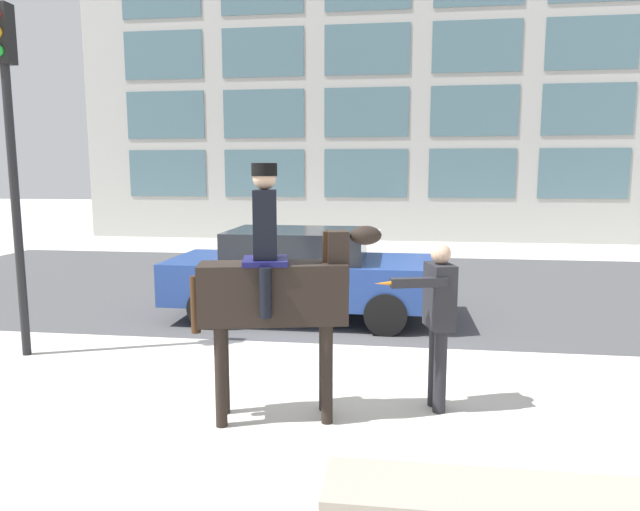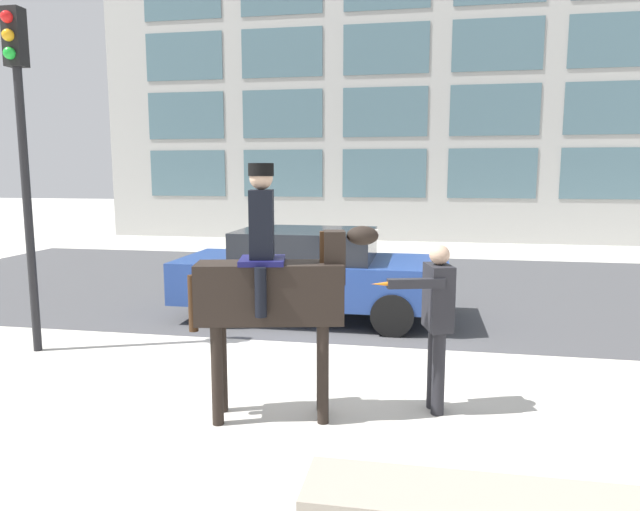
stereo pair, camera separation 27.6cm
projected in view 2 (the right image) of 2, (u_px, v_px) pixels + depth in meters
ground_plane at (314, 355)px, 7.58m from camera, size 80.00×80.00×0.00m
road_surface at (356, 285)px, 12.20m from camera, size 20.50×8.50×0.01m
mounted_horse_lead at (273, 286)px, 5.47m from camera, size 1.81×0.72×2.49m
pedestrian_bystander at (436, 315)px, 5.65m from camera, size 0.80×0.60×1.71m
street_car_near_lane at (311, 272)px, 9.40m from camera, size 4.39×1.91×1.47m
traffic_light at (21, 129)px, 7.32m from camera, size 0.24×0.29×4.45m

